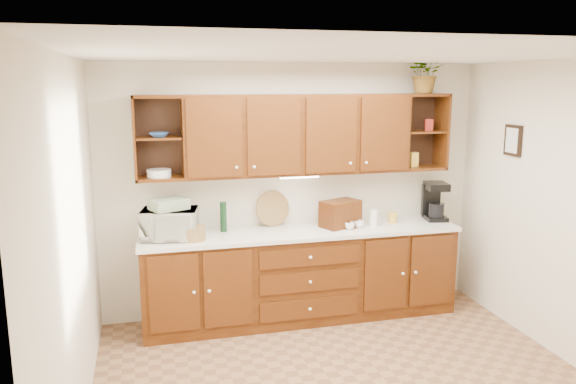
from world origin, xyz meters
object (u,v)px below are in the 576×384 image
coffee_maker (435,201)px  bread_box (340,214)px  potted_plant (426,73)px  microwave (170,224)px

coffee_maker → bread_box: bearing=-166.4°
bread_box → potted_plant: (0.92, 0.05, 1.42)m
bread_box → microwave: bearing=158.3°
coffee_maker → potted_plant: 1.38m
bread_box → potted_plant: potted_plant is taller
microwave → potted_plant: potted_plant is taller
bread_box → coffee_maker: bearing=-20.0°
bread_box → coffee_maker: 1.10m
microwave → coffee_maker: coffee_maker is taller
microwave → coffee_maker: size_ratio=1.27×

